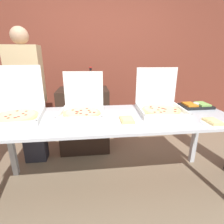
{
  "coord_description": "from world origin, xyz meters",
  "views": [
    {
      "loc": [
        -0.2,
        -1.63,
        1.44
      ],
      "look_at": [
        0.0,
        0.0,
        0.9
      ],
      "focal_mm": 28.0,
      "sensor_mm": 36.0,
      "label": 1
    }
  ],
  "objects_px": {
    "pizza_box_near_left": "(82,107)",
    "paper_plate_front_left": "(127,120)",
    "pizza_box_far_right": "(159,104)",
    "veggie_tray": "(196,105)",
    "paper_plate_front_center": "(213,122)",
    "soda_bottle": "(91,79)",
    "person_guest_plaid": "(29,97)",
    "pizza_box_near_right": "(15,109)",
    "soda_can_silver": "(100,83)"
  },
  "relations": [
    {
      "from": "pizza_box_near_right",
      "to": "paper_plate_front_center",
      "type": "bearing_deg",
      "value": -17.71
    },
    {
      "from": "paper_plate_front_center",
      "to": "soda_can_silver",
      "type": "distance_m",
      "value": 1.64
    },
    {
      "from": "pizza_box_far_right",
      "to": "pizza_box_near_right",
      "type": "relative_size",
      "value": 0.91
    },
    {
      "from": "veggie_tray",
      "to": "person_guest_plaid",
      "type": "height_order",
      "value": "person_guest_plaid"
    },
    {
      "from": "paper_plate_front_left",
      "to": "soda_bottle",
      "type": "relative_size",
      "value": 0.66
    },
    {
      "from": "pizza_box_near_left",
      "to": "soda_bottle",
      "type": "height_order",
      "value": "pizza_box_near_left"
    },
    {
      "from": "pizza_box_far_right",
      "to": "paper_plate_front_left",
      "type": "height_order",
      "value": "pizza_box_far_right"
    },
    {
      "from": "paper_plate_front_center",
      "to": "veggie_tray",
      "type": "bearing_deg",
      "value": 75.06
    },
    {
      "from": "soda_bottle",
      "to": "soda_can_silver",
      "type": "relative_size",
      "value": 2.48
    },
    {
      "from": "pizza_box_far_right",
      "to": "person_guest_plaid",
      "type": "height_order",
      "value": "person_guest_plaid"
    },
    {
      "from": "soda_can_silver",
      "to": "veggie_tray",
      "type": "bearing_deg",
      "value": -37.69
    },
    {
      "from": "veggie_tray",
      "to": "person_guest_plaid",
      "type": "bearing_deg",
      "value": 166.78
    },
    {
      "from": "paper_plate_front_left",
      "to": "veggie_tray",
      "type": "height_order",
      "value": "veggie_tray"
    },
    {
      "from": "soda_can_silver",
      "to": "person_guest_plaid",
      "type": "bearing_deg",
      "value": -158.86
    },
    {
      "from": "pizza_box_far_right",
      "to": "pizza_box_near_left",
      "type": "relative_size",
      "value": 1.07
    },
    {
      "from": "veggie_tray",
      "to": "pizza_box_near_right",
      "type": "bearing_deg",
      "value": -176.66
    },
    {
      "from": "soda_bottle",
      "to": "person_guest_plaid",
      "type": "bearing_deg",
      "value": -157.94
    },
    {
      "from": "soda_bottle",
      "to": "person_guest_plaid",
      "type": "height_order",
      "value": "person_guest_plaid"
    },
    {
      "from": "pizza_box_near_left",
      "to": "paper_plate_front_center",
      "type": "relative_size",
      "value": 2.23
    },
    {
      "from": "paper_plate_front_left",
      "to": "soda_can_silver",
      "type": "distance_m",
      "value": 1.22
    },
    {
      "from": "soda_bottle",
      "to": "person_guest_plaid",
      "type": "distance_m",
      "value": 0.89
    },
    {
      "from": "pizza_box_far_right",
      "to": "veggie_tray",
      "type": "distance_m",
      "value": 0.5
    },
    {
      "from": "veggie_tray",
      "to": "soda_can_silver",
      "type": "xyz_separation_m",
      "value": [
        -1.08,
        0.84,
        0.15
      ]
    },
    {
      "from": "pizza_box_far_right",
      "to": "paper_plate_front_center",
      "type": "bearing_deg",
      "value": -43.75
    },
    {
      "from": "paper_plate_front_left",
      "to": "pizza_box_near_right",
      "type": "bearing_deg",
      "value": 167.03
    },
    {
      "from": "paper_plate_front_center",
      "to": "person_guest_plaid",
      "type": "bearing_deg",
      "value": 152.9
    },
    {
      "from": "pizza_box_far_right",
      "to": "soda_can_silver",
      "type": "xyz_separation_m",
      "value": [
        -0.6,
        0.93,
        0.09
      ]
    },
    {
      "from": "soda_can_silver",
      "to": "pizza_box_near_right",
      "type": "bearing_deg",
      "value": -132.5
    },
    {
      "from": "pizza_box_far_right",
      "to": "pizza_box_near_right",
      "type": "height_order",
      "value": "pizza_box_near_right"
    },
    {
      "from": "pizza_box_far_right",
      "to": "soda_can_silver",
      "type": "bearing_deg",
      "value": 126.76
    },
    {
      "from": "pizza_box_far_right",
      "to": "veggie_tray",
      "type": "bearing_deg",
      "value": 15.51
    },
    {
      "from": "veggie_tray",
      "to": "person_guest_plaid",
      "type": "distance_m",
      "value": 2.08
    },
    {
      "from": "pizza_box_far_right",
      "to": "paper_plate_front_center",
      "type": "relative_size",
      "value": 2.38
    },
    {
      "from": "pizza_box_far_right",
      "to": "veggie_tray",
      "type": "height_order",
      "value": "pizza_box_far_right"
    },
    {
      "from": "paper_plate_front_center",
      "to": "soda_bottle",
      "type": "height_order",
      "value": "soda_bottle"
    },
    {
      "from": "pizza_box_near_left",
      "to": "paper_plate_front_left",
      "type": "bearing_deg",
      "value": -27.79
    },
    {
      "from": "pizza_box_far_right",
      "to": "pizza_box_near_right",
      "type": "xyz_separation_m",
      "value": [
        -1.47,
        -0.02,
        0.0
      ]
    },
    {
      "from": "paper_plate_front_center",
      "to": "veggie_tray",
      "type": "relative_size",
      "value": 0.62
    },
    {
      "from": "paper_plate_front_center",
      "to": "veggie_tray",
      "type": "height_order",
      "value": "veggie_tray"
    },
    {
      "from": "paper_plate_front_center",
      "to": "soda_bottle",
      "type": "xyz_separation_m",
      "value": [
        -1.08,
        1.29,
        0.23
      ]
    },
    {
      "from": "pizza_box_near_left",
      "to": "veggie_tray",
      "type": "xyz_separation_m",
      "value": [
        1.31,
        0.09,
        -0.05
      ]
    },
    {
      "from": "veggie_tray",
      "to": "soda_bottle",
      "type": "bearing_deg",
      "value": 146.52
    },
    {
      "from": "pizza_box_near_left",
      "to": "paper_plate_front_left",
      "type": "xyz_separation_m",
      "value": [
        0.41,
        -0.27,
        -0.06
      ]
    },
    {
      "from": "pizza_box_near_left",
      "to": "soda_can_silver",
      "type": "bearing_deg",
      "value": 81.28
    },
    {
      "from": "paper_plate_front_left",
      "to": "veggie_tray",
      "type": "xyz_separation_m",
      "value": [
        0.9,
        0.36,
        0.01
      ]
    },
    {
      "from": "soda_bottle",
      "to": "pizza_box_near_right",
      "type": "bearing_deg",
      "value": -129.02
    },
    {
      "from": "pizza_box_near_left",
      "to": "soda_can_silver",
      "type": "distance_m",
      "value": 0.96
    },
    {
      "from": "pizza_box_far_right",
      "to": "pizza_box_near_left",
      "type": "bearing_deg",
      "value": -176.33
    },
    {
      "from": "pizza_box_near_left",
      "to": "paper_plate_front_left",
      "type": "distance_m",
      "value": 0.5
    },
    {
      "from": "pizza_box_near_right",
      "to": "person_guest_plaid",
      "type": "xyz_separation_m",
      "value": [
        -0.07,
        0.59,
        -0.02
      ]
    }
  ]
}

